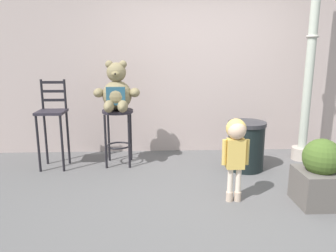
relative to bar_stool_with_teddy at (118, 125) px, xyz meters
name	(u,v)px	position (x,y,z in m)	size (l,w,h in m)	color
ground_plane	(216,196)	(1.18, -1.13, -0.57)	(24.00, 24.00, 0.00)	#565556
building_wall	(197,45)	(1.18, 0.76, 1.10)	(7.90, 0.30, 3.34)	#B29E99
bar_stool_with_teddy	(118,125)	(0.00, 0.00, 0.00)	(0.42, 0.42, 0.79)	#25212B
teddy_bear	(117,92)	(0.00, -0.03, 0.47)	(0.62, 0.56, 0.67)	#817351
child_walking	(236,142)	(1.34, -1.24, 0.08)	(0.28, 0.23, 0.90)	#C6AC97
trash_bin	(246,146)	(1.73, -0.28, -0.24)	(0.51, 0.51, 0.66)	black
lamppost	(309,76)	(2.69, 0.10, 0.67)	(0.29, 0.29, 3.07)	#B5A79B
bar_chair_empty	(53,118)	(-0.87, -0.08, 0.12)	(0.36, 0.36, 1.20)	#25212B
planter_with_shrub	(320,175)	(2.21, -1.35, -0.24)	(0.45, 0.45, 0.70)	#5C5551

